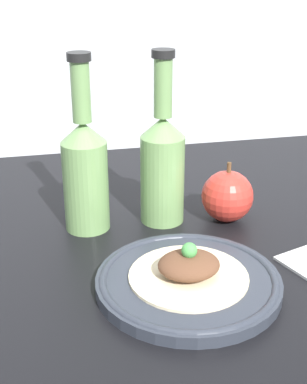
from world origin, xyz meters
TOP-DOWN VIEW (x-y plane):
  - ground_plane at (0.00, 0.00)cm, footprint 180.00×110.00cm
  - plate at (7.49, -5.12)cm, footprint 24.34×24.34cm
  - plated_food at (7.49, -5.12)cm, footprint 15.68×15.68cm
  - cider_bottle_left at (-3.44, 15.19)cm, footprint 7.08×7.08cm
  - cider_bottle_right at (8.83, 15.19)cm, footprint 7.08×7.08cm
  - apple at (19.19, 12.87)cm, footprint 8.46×8.46cm

SIDE VIEW (x-z plane):
  - ground_plane at x=0.00cm, z-range -4.00..0.00cm
  - plate at x=7.49cm, z-range 0.06..1.99cm
  - plated_food at x=7.49cm, z-range 0.44..5.53cm
  - apple at x=19.19cm, z-range -0.80..9.28cm
  - cider_bottle_left at x=-3.44cm, z-range -3.80..23.86cm
  - cider_bottle_right at x=8.83cm, z-range -3.80..23.86cm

